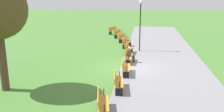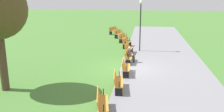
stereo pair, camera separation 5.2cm
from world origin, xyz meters
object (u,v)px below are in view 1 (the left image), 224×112
Objects in this scene: bench_2 at (123,37)px; bench_7 at (118,81)px; bench_0 at (113,30)px; person_seated at (130,54)px; bench_5 at (128,56)px; bench_6 at (125,67)px; bench_3 at (126,42)px; bench_4 at (128,48)px; bench_8 at (102,102)px; bench_1 at (118,33)px; lamp_post at (140,17)px.

bench_2 is 13.20m from bench_7.
person_seated reaches higher than bench_0.
bench_5 is 2.65m from bench_6.
bench_3 and bench_5 have the same top height.
bench_2 is 1.03× the size of bench_6.
bench_3 is 2.65m from bench_4.
bench_8 is (15.79, 0.57, 0.00)m from bench_2.
bench_5 is at bearing 28.80° from bench_1.
bench_3 is 1.00× the size of bench_8.
lamp_post reaches higher than bench_6.
bench_1 is at bearing -166.80° from person_seated.
bench_3 is at bearing 39.08° from bench_0.
person_seated is (12.80, 2.96, 0.16)m from bench_0.
bench_8 is at bearing 28.82° from bench_0.
bench_2 is 5.30m from bench_4.
bench_0 is 1.48× the size of person_seated.
bench_1 is at bearing -149.16° from bench_2.
bench_6 is at bearing -6.27° from lamp_post.
bench_2 is 1.00× the size of bench_3.
bench_3 is at bearing 169.70° from bench_8.
person_seated is at bearing 170.26° from bench_7.
bench_5 is (7.86, 1.13, 0.00)m from bench_2.
bench_0 is 5.30m from bench_2.
bench_4 is at bearing 37.03° from bench_0.
bench_1 is 1.03× the size of bench_6.
bench_4 is 2.65m from bench_5.
bench_0 is 1.00× the size of bench_3.
bench_0 is 0.99× the size of bench_1.
bench_2 is 1.01× the size of bench_4.
bench_2 is 7.95m from bench_5.
bench_2 is 10.58m from bench_6.
bench_0 is 0.40× the size of lamp_post.
bench_3 is 1.02× the size of bench_5.
bench_6 is at bearing 14.41° from bench_3.
bench_0 is at bearing -165.62° from bench_5.
bench_2 is at bearing 171.75° from bench_8.
bench_1 is at bearing 173.80° from bench_8.
person_seated is (-2.75, 0.15, 0.16)m from bench_6.
bench_7 is at bearing 24.70° from bench_1.
bench_1 is 0.41× the size of lamp_post.
bench_3 is 1.01× the size of bench_4.
lamp_post reaches higher than bench_2.
person_seated is (-0.10, 0.15, 0.16)m from bench_5.
lamp_post is (-3.85, 0.58, 2.39)m from person_seated.
bench_4 is 1.00× the size of bench_7.
bench_0 and bench_7 have the same top height.
bench_5 is (5.27, 0.57, 0.00)m from bench_3.
bench_4 is 1.48× the size of person_seated.
bench_8 is (18.34, 1.32, 0.00)m from bench_1.
bench_1 and bench_4 have the same top height.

